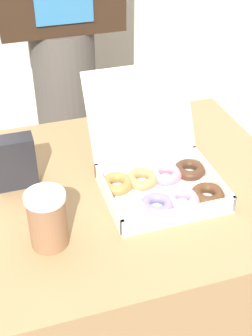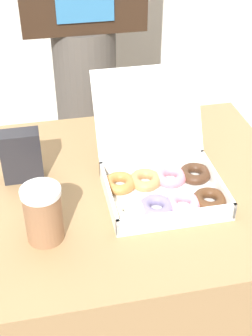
{
  "view_description": "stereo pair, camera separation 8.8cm",
  "coord_description": "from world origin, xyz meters",
  "px_view_note": "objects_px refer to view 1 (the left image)",
  "views": [
    {
      "loc": [
        -0.3,
        -0.92,
        1.45
      ],
      "look_at": [
        -0.03,
        -0.09,
        0.83
      ],
      "focal_mm": 50.0,
      "sensor_mm": 36.0,
      "label": 1
    },
    {
      "loc": [
        -0.21,
        -0.94,
        1.45
      ],
      "look_at": [
        -0.03,
        -0.09,
        0.83
      ],
      "focal_mm": 50.0,
      "sensor_mm": 36.0,
      "label": 2
    }
  ],
  "objects_px": {
    "donut_box": "(158,177)",
    "napkin_holder": "(15,162)",
    "person_customer": "(60,25)",
    "coffee_cup": "(47,219)"
  },
  "relations": [
    {
      "from": "donut_box",
      "to": "napkin_holder",
      "type": "xyz_separation_m",
      "value": [
        -0.33,
        0.13,
        0.03
      ]
    },
    {
      "from": "donut_box",
      "to": "coffee_cup",
      "type": "relative_size",
      "value": 2.61
    },
    {
      "from": "napkin_holder",
      "to": "person_customer",
      "type": "height_order",
      "value": "person_customer"
    },
    {
      "from": "coffee_cup",
      "to": "person_customer",
      "type": "bearing_deg",
      "value": 76.31
    },
    {
      "from": "donut_box",
      "to": "person_customer",
      "type": "relative_size",
      "value": 0.21
    },
    {
      "from": "person_customer",
      "to": "donut_box",
      "type": "bearing_deg",
      "value": -82.57
    },
    {
      "from": "donut_box",
      "to": "napkin_holder",
      "type": "height_order",
      "value": "donut_box"
    },
    {
      "from": "person_customer",
      "to": "napkin_holder",
      "type": "bearing_deg",
      "value": -112.27
    },
    {
      "from": "donut_box",
      "to": "napkin_holder",
      "type": "distance_m",
      "value": 0.36
    },
    {
      "from": "donut_box",
      "to": "coffee_cup",
      "type": "xyz_separation_m",
      "value": [
        -0.29,
        -0.11,
        0.03
      ]
    }
  ]
}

